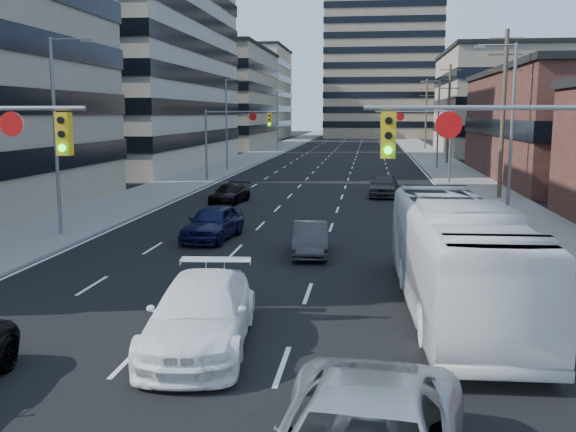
# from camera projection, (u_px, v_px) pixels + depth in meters

# --- Properties ---
(road_surface) EXTENTS (18.00, 300.00, 0.02)m
(road_surface) POSITION_uv_depth(u_px,v_px,m) (353.00, 140.00, 136.16)
(road_surface) COLOR black
(road_surface) RESTS_ON ground
(sidewalk_left) EXTENTS (5.00, 300.00, 0.15)m
(sidewalk_left) POSITION_uv_depth(u_px,v_px,m) (300.00, 140.00, 137.59)
(sidewalk_left) COLOR slate
(sidewalk_left) RESTS_ON ground
(sidewalk_right) EXTENTS (5.00, 300.00, 0.15)m
(sidewalk_right) POSITION_uv_depth(u_px,v_px,m) (408.00, 140.00, 134.70)
(sidewalk_right) COLOR slate
(sidewalk_right) RESTS_ON ground
(office_left_mid) EXTENTS (26.00, 34.00, 28.00)m
(office_left_mid) POSITION_uv_depth(u_px,v_px,m) (85.00, 35.00, 68.79)
(office_left_mid) COLOR #ADA089
(office_left_mid) RESTS_ON ground
(office_left_far) EXTENTS (20.00, 30.00, 16.00)m
(office_left_far) POSITION_uv_depth(u_px,v_px,m) (207.00, 99.00, 108.53)
(office_left_far) COLOR gray
(office_left_far) RESTS_ON ground
(office_right_far) EXTENTS (22.00, 28.00, 14.00)m
(office_right_far) POSITION_uv_depth(u_px,v_px,m) (523.00, 104.00, 90.77)
(office_right_far) COLOR gray
(office_right_far) RESTS_ON ground
(apartment_tower) EXTENTS (26.00, 26.00, 58.00)m
(apartment_tower) POSITION_uv_depth(u_px,v_px,m) (383.00, 13.00, 150.40)
(apartment_tower) COLOR gray
(apartment_tower) RESTS_ON ground
(bg_block_left) EXTENTS (24.00, 24.00, 20.00)m
(bg_block_left) POSITION_uv_depth(u_px,v_px,m) (233.00, 94.00, 147.89)
(bg_block_left) COLOR #ADA089
(bg_block_left) RESTS_ON ground
(bg_block_right) EXTENTS (22.00, 22.00, 12.00)m
(bg_block_right) POSITION_uv_depth(u_px,v_px,m) (511.00, 112.00, 131.18)
(bg_block_right) COLOR gray
(bg_block_right) RESTS_ON ground
(signal_near_right) EXTENTS (6.59, 0.33, 6.00)m
(signal_near_right) POSITION_uv_depth(u_px,v_px,m) (532.00, 171.00, 15.05)
(signal_near_right) COLOR slate
(signal_near_right) RESTS_ON ground
(signal_far_left) EXTENTS (6.09, 0.33, 6.00)m
(signal_far_left) POSITION_uv_depth(u_px,v_px,m) (233.00, 130.00, 53.20)
(signal_far_left) COLOR slate
(signal_far_left) RESTS_ON ground
(signal_far_right) EXTENTS (6.09, 0.33, 6.00)m
(signal_far_right) POSITION_uv_depth(u_px,v_px,m) (421.00, 131.00, 51.26)
(signal_far_right) COLOR slate
(signal_far_right) RESTS_ON ground
(utility_pole_block) EXTENTS (2.20, 0.28, 11.00)m
(utility_pole_block) POSITION_uv_depth(u_px,v_px,m) (503.00, 112.00, 41.65)
(utility_pole_block) COLOR #4C3D2D
(utility_pole_block) RESTS_ON ground
(utility_pole_midblock) EXTENTS (2.20, 0.28, 11.00)m
(utility_pole_midblock) POSITION_uv_depth(u_px,v_px,m) (449.00, 112.00, 71.03)
(utility_pole_midblock) COLOR #4C3D2D
(utility_pole_midblock) RESTS_ON ground
(utility_pole_distant) EXTENTS (2.20, 0.28, 11.00)m
(utility_pole_distant) POSITION_uv_depth(u_px,v_px,m) (426.00, 113.00, 100.41)
(utility_pole_distant) COLOR #4C3D2D
(utility_pole_distant) RESTS_ON ground
(streetlight_left_near) EXTENTS (2.03, 0.22, 9.00)m
(streetlight_left_near) POSITION_uv_depth(u_px,v_px,m) (58.00, 127.00, 28.94)
(streetlight_left_near) COLOR slate
(streetlight_left_near) RESTS_ON ground
(streetlight_left_mid) EXTENTS (2.03, 0.22, 9.00)m
(streetlight_left_mid) POSITION_uv_depth(u_px,v_px,m) (228.00, 120.00, 63.21)
(streetlight_left_mid) COLOR slate
(streetlight_left_mid) RESTS_ON ground
(streetlight_left_far) EXTENTS (2.03, 0.22, 9.00)m
(streetlight_left_far) POSITION_uv_depth(u_px,v_px,m) (278.00, 117.00, 97.49)
(streetlight_left_far) COLOR slate
(streetlight_left_far) RESTS_ON ground
(streetlight_right_near) EXTENTS (2.03, 0.22, 9.00)m
(streetlight_right_near) POSITION_uv_depth(u_px,v_px,m) (509.00, 126.00, 31.23)
(streetlight_right_near) COLOR slate
(streetlight_right_near) RESTS_ON ground
(streetlight_right_far) EXTENTS (2.03, 0.22, 9.00)m
(streetlight_right_far) POSITION_uv_depth(u_px,v_px,m) (437.00, 119.00, 65.50)
(streetlight_right_far) COLOR slate
(streetlight_right_far) RESTS_ON ground
(white_van) EXTENTS (2.93, 6.01, 1.68)m
(white_van) POSITION_uv_depth(u_px,v_px,m) (201.00, 314.00, 15.62)
(white_van) COLOR white
(white_van) RESTS_ON ground
(transit_bus) EXTENTS (3.22, 11.74, 3.24)m
(transit_bus) POSITION_uv_depth(u_px,v_px,m) (456.00, 256.00, 18.36)
(transit_bus) COLOR white
(transit_bus) RESTS_ON ground
(sedan_blue) EXTENTS (2.34, 4.78, 1.57)m
(sedan_blue) POSITION_uv_depth(u_px,v_px,m) (213.00, 223.00, 28.98)
(sedan_blue) COLOR #0C1033
(sedan_blue) RESTS_ON ground
(sedan_grey_center) EXTENTS (1.71, 4.06, 1.30)m
(sedan_grey_center) POSITION_uv_depth(u_px,v_px,m) (311.00, 239.00, 25.88)
(sedan_grey_center) COLOR #2E2E30
(sedan_grey_center) RESTS_ON ground
(sedan_black_far) EXTENTS (2.24, 4.42, 1.23)m
(sedan_black_far) POSITION_uv_depth(u_px,v_px,m) (230.00, 194.00, 40.80)
(sedan_black_far) COLOR black
(sedan_black_far) RESTS_ON ground
(sedan_grey_right) EXTENTS (2.18, 4.72, 1.57)m
(sedan_grey_right) POSITION_uv_depth(u_px,v_px,m) (384.00, 185.00, 44.00)
(sedan_grey_right) COLOR #323234
(sedan_grey_right) RESTS_ON ground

